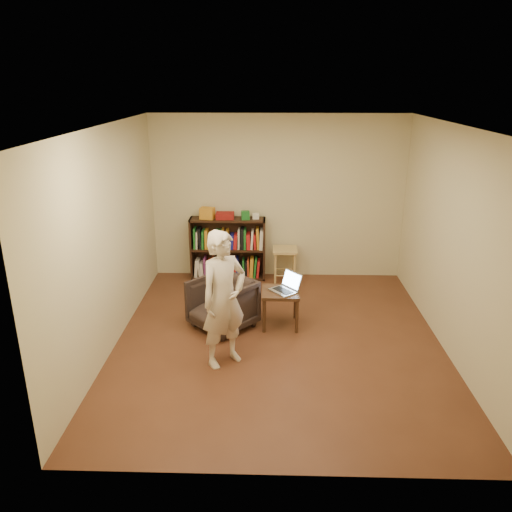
{
  "coord_description": "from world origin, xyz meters",
  "views": [
    {
      "loc": [
        -0.11,
        -5.52,
        3.07
      ],
      "look_at": [
        -0.29,
        0.35,
        0.99
      ],
      "focal_mm": 35.0,
      "sensor_mm": 36.0,
      "label": 1
    }
  ],
  "objects_px": {
    "laptop": "(287,286)",
    "person": "(224,299)",
    "bookshelf": "(228,252)",
    "side_table": "(280,297)",
    "stool": "(285,255)",
    "armchair": "(222,304)"
  },
  "relations": [
    {
      "from": "bookshelf",
      "to": "person",
      "type": "bearing_deg",
      "value": -86.15
    },
    {
      "from": "stool",
      "to": "side_table",
      "type": "bearing_deg",
      "value": -93.56
    },
    {
      "from": "bookshelf",
      "to": "laptop",
      "type": "relative_size",
      "value": 2.66
    },
    {
      "from": "laptop",
      "to": "person",
      "type": "xyz_separation_m",
      "value": [
        -0.72,
        -0.95,
        0.24
      ]
    },
    {
      "from": "person",
      "to": "stool",
      "type": "bearing_deg",
      "value": 32.73
    },
    {
      "from": "armchair",
      "to": "stool",
      "type": "bearing_deg",
      "value": 104.71
    },
    {
      "from": "side_table",
      "to": "laptop",
      "type": "bearing_deg",
      "value": 7.23
    },
    {
      "from": "person",
      "to": "side_table",
      "type": "bearing_deg",
      "value": 14.85
    },
    {
      "from": "armchair",
      "to": "person",
      "type": "height_order",
      "value": "person"
    },
    {
      "from": "laptop",
      "to": "person",
      "type": "bearing_deg",
      "value": -76.85
    },
    {
      "from": "side_table",
      "to": "laptop",
      "type": "xyz_separation_m",
      "value": [
        0.08,
        0.01,
        0.14
      ]
    },
    {
      "from": "laptop",
      "to": "stool",
      "type": "bearing_deg",
      "value": 139.83
    },
    {
      "from": "side_table",
      "to": "person",
      "type": "distance_m",
      "value": 1.2
    },
    {
      "from": "side_table",
      "to": "person",
      "type": "xyz_separation_m",
      "value": [
        -0.64,
        -0.94,
        0.38
      ]
    },
    {
      "from": "stool",
      "to": "person",
      "type": "height_order",
      "value": "person"
    },
    {
      "from": "armchair",
      "to": "bookshelf",
      "type": "bearing_deg",
      "value": 134.75
    },
    {
      "from": "armchair",
      "to": "side_table",
      "type": "bearing_deg",
      "value": 48.16
    },
    {
      "from": "person",
      "to": "armchair",
      "type": "bearing_deg",
      "value": 56.44
    },
    {
      "from": "stool",
      "to": "armchair",
      "type": "distance_m",
      "value": 1.82
    },
    {
      "from": "stool",
      "to": "armchair",
      "type": "relative_size",
      "value": 0.76
    },
    {
      "from": "stool",
      "to": "person",
      "type": "bearing_deg",
      "value": -106.69
    },
    {
      "from": "armchair",
      "to": "laptop",
      "type": "xyz_separation_m",
      "value": [
        0.83,
        0.08,
        0.22
      ]
    }
  ]
}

